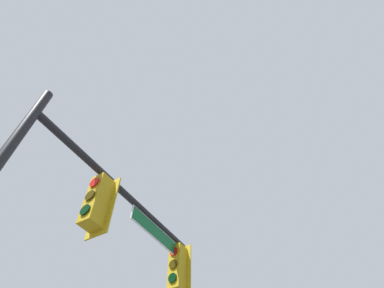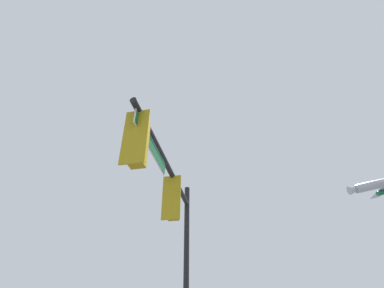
% 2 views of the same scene
% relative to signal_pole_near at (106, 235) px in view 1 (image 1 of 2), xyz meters
% --- Properties ---
extents(signal_pole_near, '(5.15, 1.52, 6.80)m').
position_rel_signal_pole_near_xyz_m(signal_pole_near, '(0.00, 0.00, 0.00)').
color(signal_pole_near, black).
rests_on(signal_pole_near, ground_plane).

